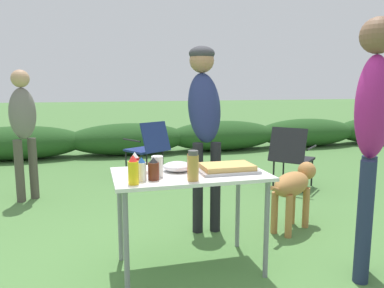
{
  "coord_description": "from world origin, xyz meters",
  "views": [
    {
      "loc": [
        -0.67,
        -2.56,
        1.37
      ],
      "look_at": [
        0.11,
        0.36,
        0.89
      ],
      "focal_mm": 35.0,
      "sensor_mm": 36.0,
      "label": 1
    }
  ],
  "objects_px": {
    "camp_chair_green_behind_table": "(291,154)",
    "standing_person_in_red_jacket": "(372,122)",
    "bbq_sauce_bottle": "(154,169)",
    "dog": "(294,186)",
    "plate_stack": "(148,169)",
    "mixing_bowl": "(177,166)",
    "folding_table": "(190,183)",
    "hot_sauce_bottle": "(192,163)",
    "spice_jar": "(193,166)",
    "mustard_bottle": "(133,170)",
    "camp_chair_near_hedge": "(149,146)",
    "standing_person_in_olive_jacket": "(204,110)",
    "paper_cup_stack": "(157,166)",
    "food_tray": "(227,168)",
    "standing_person_with_beanie": "(23,122)",
    "mayo_bottle": "(142,170)",
    "ketchup_bottle": "(135,165)"
  },
  "relations": [
    {
      "from": "bbq_sauce_bottle",
      "to": "camp_chair_near_hedge",
      "type": "distance_m",
      "value": 3.17
    },
    {
      "from": "spice_jar",
      "to": "camp_chair_green_behind_table",
      "type": "height_order",
      "value": "spice_jar"
    },
    {
      "from": "food_tray",
      "to": "paper_cup_stack",
      "type": "bearing_deg",
      "value": -177.89
    },
    {
      "from": "standing_person_in_red_jacket",
      "to": "dog",
      "type": "distance_m",
      "value": 1.17
    },
    {
      "from": "standing_person_in_olive_jacket",
      "to": "paper_cup_stack",
      "type": "bearing_deg",
      "value": -119.34
    },
    {
      "from": "mustard_bottle",
      "to": "folding_table",
      "type": "bearing_deg",
      "value": 27.9
    },
    {
      "from": "paper_cup_stack",
      "to": "mustard_bottle",
      "type": "relative_size",
      "value": 0.76
    },
    {
      "from": "bbq_sauce_bottle",
      "to": "mixing_bowl",
      "type": "bearing_deg",
      "value": 44.93
    },
    {
      "from": "standing_person_with_beanie",
      "to": "camp_chair_near_hedge",
      "type": "bearing_deg",
      "value": -9.48
    },
    {
      "from": "standing_person_with_beanie",
      "to": "dog",
      "type": "bearing_deg",
      "value": -69.38
    },
    {
      "from": "ketchup_bottle",
      "to": "dog",
      "type": "xyz_separation_m",
      "value": [
        1.55,
        0.55,
        -0.4
      ]
    },
    {
      "from": "hot_sauce_bottle",
      "to": "mustard_bottle",
      "type": "xyz_separation_m",
      "value": [
        -0.41,
        -0.09,
        -0.01
      ]
    },
    {
      "from": "standing_person_in_olive_jacket",
      "to": "camp_chair_green_behind_table",
      "type": "xyz_separation_m",
      "value": [
        1.5,
        0.97,
        -0.67
      ]
    },
    {
      "from": "spice_jar",
      "to": "camp_chair_near_hedge",
      "type": "xyz_separation_m",
      "value": [
        0.17,
        3.21,
        -0.37
      ]
    },
    {
      "from": "food_tray",
      "to": "standing_person_with_beanie",
      "type": "relative_size",
      "value": 0.27
    },
    {
      "from": "mustard_bottle",
      "to": "spice_jar",
      "type": "bearing_deg",
      "value": -0.86
    },
    {
      "from": "standing_person_with_beanie",
      "to": "camp_chair_green_behind_table",
      "type": "xyz_separation_m",
      "value": [
        3.29,
        -0.38,
        -0.47
      ]
    },
    {
      "from": "bbq_sauce_bottle",
      "to": "dog",
      "type": "relative_size",
      "value": 0.21
    },
    {
      "from": "camp_chair_green_behind_table",
      "to": "dog",
      "type": "bearing_deg",
      "value": -71.38
    },
    {
      "from": "mayo_bottle",
      "to": "mustard_bottle",
      "type": "relative_size",
      "value": 0.83
    },
    {
      "from": "plate_stack",
      "to": "hot_sauce_bottle",
      "type": "distance_m",
      "value": 0.38
    },
    {
      "from": "folding_table",
      "to": "hot_sauce_bottle",
      "type": "bearing_deg",
      "value": -98.81
    },
    {
      "from": "mustard_bottle",
      "to": "camp_chair_green_behind_table",
      "type": "xyz_separation_m",
      "value": [
        2.27,
        2.0,
        -0.36
      ]
    },
    {
      "from": "hot_sauce_bottle",
      "to": "paper_cup_stack",
      "type": "bearing_deg",
      "value": 161.93
    },
    {
      "from": "paper_cup_stack",
      "to": "spice_jar",
      "type": "height_order",
      "value": "spice_jar"
    },
    {
      "from": "food_tray",
      "to": "dog",
      "type": "relative_size",
      "value": 0.59
    },
    {
      "from": "mustard_bottle",
      "to": "standing_person_in_olive_jacket",
      "type": "relative_size",
      "value": 0.11
    },
    {
      "from": "mixing_bowl",
      "to": "dog",
      "type": "bearing_deg",
      "value": 19.77
    },
    {
      "from": "mixing_bowl",
      "to": "standing_person_in_olive_jacket",
      "type": "bearing_deg",
      "value": 59.98
    },
    {
      "from": "folding_table",
      "to": "spice_jar",
      "type": "height_order",
      "value": "spice_jar"
    },
    {
      "from": "camp_chair_green_behind_table",
      "to": "standing_person_in_red_jacket",
      "type": "bearing_deg",
      "value": -59.81
    },
    {
      "from": "food_tray",
      "to": "spice_jar",
      "type": "height_order",
      "value": "spice_jar"
    },
    {
      "from": "folding_table",
      "to": "dog",
      "type": "relative_size",
      "value": 1.53
    },
    {
      "from": "folding_table",
      "to": "camp_chair_near_hedge",
      "type": "bearing_deg",
      "value": 87.4
    },
    {
      "from": "standing_person_in_red_jacket",
      "to": "food_tray",
      "type": "bearing_deg",
      "value": -71.88
    },
    {
      "from": "mayo_bottle",
      "to": "standing_person_in_red_jacket",
      "type": "relative_size",
      "value": 0.09
    },
    {
      "from": "folding_table",
      "to": "camp_chair_green_behind_table",
      "type": "relative_size",
      "value": 1.32
    },
    {
      "from": "paper_cup_stack",
      "to": "spice_jar",
      "type": "xyz_separation_m",
      "value": [
        0.21,
        -0.17,
        0.03
      ]
    },
    {
      "from": "mixing_bowl",
      "to": "camp_chair_near_hedge",
      "type": "bearing_deg",
      "value": 85.86
    },
    {
      "from": "spice_jar",
      "to": "mustard_bottle",
      "type": "height_order",
      "value": "spice_jar"
    },
    {
      "from": "bbq_sauce_bottle",
      "to": "standing_person_with_beanie",
      "type": "bearing_deg",
      "value": 116.87
    },
    {
      "from": "camp_chair_green_behind_table",
      "to": "hot_sauce_bottle",
      "type": "bearing_deg",
      "value": -87.07
    },
    {
      "from": "food_tray",
      "to": "standing_person_in_olive_jacket",
      "type": "distance_m",
      "value": 0.93
    },
    {
      "from": "spice_jar",
      "to": "bbq_sauce_bottle",
      "type": "distance_m",
      "value": 0.27
    },
    {
      "from": "plate_stack",
      "to": "mixing_bowl",
      "type": "relative_size",
      "value": 1.01
    },
    {
      "from": "paper_cup_stack",
      "to": "camp_chair_green_behind_table",
      "type": "relative_size",
      "value": 0.17
    },
    {
      "from": "spice_jar",
      "to": "dog",
      "type": "height_order",
      "value": "spice_jar"
    },
    {
      "from": "standing_person_in_red_jacket",
      "to": "camp_chair_near_hedge",
      "type": "distance_m",
      "value": 3.63
    },
    {
      "from": "mayo_bottle",
      "to": "food_tray",
      "type": "bearing_deg",
      "value": 9.47
    },
    {
      "from": "hot_sauce_bottle",
      "to": "ketchup_bottle",
      "type": "xyz_separation_m",
      "value": [
        -0.38,
        0.1,
        -0.01
      ]
    }
  ]
}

